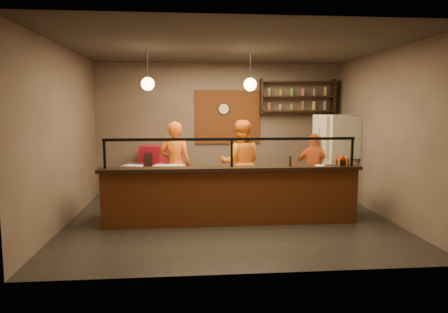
{
  "coord_description": "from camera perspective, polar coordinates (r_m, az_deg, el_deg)",
  "views": [
    {
      "loc": [
        -0.76,
        -7.33,
        2.08
      ],
      "look_at": [
        -0.08,
        0.3,
        1.18
      ],
      "focal_mm": 32.0,
      "sensor_mm": 36.0,
      "label": 1
    }
  ],
  "objects": [
    {
      "name": "pendant_right",
      "position": [
        7.63,
        3.75,
        10.24
      ],
      "size": [
        0.24,
        0.24,
        0.77
      ],
      "color": "black",
      "rests_on": "ceiling"
    },
    {
      "name": "red_cooler",
      "position": [
        9.62,
        -9.99,
        -2.13
      ],
      "size": [
        0.66,
        0.64,
        1.24
      ],
      "primitive_type": "cube",
      "rotation": [
        0.0,
        0.0,
        -0.34
      ],
      "color": "#AE0B1E",
      "rests_on": "floor"
    },
    {
      "name": "fridge",
      "position": [
        9.46,
        15.78,
        -0.21
      ],
      "size": [
        0.99,
        0.96,
        1.97
      ],
      "primitive_type": "cube",
      "rotation": [
        0.0,
        0.0,
        0.27
      ],
      "color": "beige",
      "rests_on": "floor"
    },
    {
      "name": "prep_tub_c",
      "position": [
        7.58,
        -12.99,
        -1.81
      ],
      "size": [
        0.39,
        0.36,
        0.16
      ],
      "primitive_type": "cube",
      "rotation": [
        0.0,
        0.0,
        -0.41
      ],
      "color": "silver",
      "rests_on": "worktop"
    },
    {
      "name": "brick_patch",
      "position": [
        9.84,
        0.53,
        5.65
      ],
      "size": [
        1.6,
        0.04,
        1.3
      ],
      "primitive_type": "cube",
      "color": "brown",
      "rests_on": "wall_back"
    },
    {
      "name": "ceiling",
      "position": [
        7.45,
        0.88,
        15.35
      ],
      "size": [
        6.0,
        6.0,
        0.0
      ],
      "primitive_type": "plane",
      "rotation": [
        3.14,
        0.0,
        0.0
      ],
      "color": "#3A332D",
      "rests_on": "wall_back"
    },
    {
      "name": "pizza_dough",
      "position": [
        7.86,
        8.78,
        -1.96
      ],
      "size": [
        0.6,
        0.6,
        0.01
      ],
      "primitive_type": "cylinder",
      "rotation": [
        0.0,
        0.0,
        0.2
      ],
      "color": "white",
      "rests_on": "worktop"
    },
    {
      "name": "prep_tub_b",
      "position": [
        7.63,
        -6.76,
        -1.71
      ],
      "size": [
        0.33,
        0.29,
        0.14
      ],
      "primitive_type": "cube",
      "rotation": [
        0.0,
        0.0,
        0.27
      ],
      "color": "white",
      "rests_on": "worktop"
    },
    {
      "name": "condiment_caddy",
      "position": [
        7.64,
        16.54,
        -0.84
      ],
      "size": [
        0.22,
        0.19,
        0.1
      ],
      "primitive_type": "cube",
      "rotation": [
        0.0,
        0.0,
        0.23
      ],
      "color": "black",
      "rests_on": "counter_ledge"
    },
    {
      "name": "wall_shelving",
      "position": [
        10.01,
        10.46,
        8.42
      ],
      "size": [
        1.84,
        0.28,
        0.85
      ],
      "color": "black",
      "rests_on": "wall_back"
    },
    {
      "name": "wall_right",
      "position": [
        8.25,
        22.1,
        2.88
      ],
      "size": [
        0.0,
        5.0,
        5.0
      ],
      "primitive_type": "plane",
      "rotation": [
        1.57,
        0.0,
        -1.57
      ],
      "color": "#6C5B4F",
      "rests_on": "floor"
    },
    {
      "name": "wall_front",
      "position": [
        4.91,
        3.89,
        1.1
      ],
      "size": [
        6.0,
        0.0,
        6.0
      ],
      "primitive_type": "plane",
      "rotation": [
        -1.57,
        0.0,
        0.0
      ],
      "color": "#6C5B4F",
      "rests_on": "floor"
    },
    {
      "name": "wall_clock",
      "position": [
        9.82,
        -0.05,
        6.82
      ],
      "size": [
        0.3,
        0.04,
        0.3
      ],
      "primitive_type": "cylinder",
      "rotation": [
        1.57,
        0.0,
        0.0
      ],
      "color": "black",
      "rests_on": "wall_back"
    },
    {
      "name": "pendant_left",
      "position": [
        7.58,
        -10.83,
        10.16
      ],
      "size": [
        0.24,
        0.24,
        0.77
      ],
      "color": "black",
      "rests_on": "ceiling"
    },
    {
      "name": "pepper_mill",
      "position": [
        7.28,
        9.43,
        -0.69
      ],
      "size": [
        0.05,
        0.05,
        0.19
      ],
      "primitive_type": "cylinder",
      "rotation": [
        0.0,
        0.0,
        0.12
      ],
      "color": "black",
      "rests_on": "counter_ledge"
    },
    {
      "name": "wall_back",
      "position": [
        9.87,
        -0.65,
        3.91
      ],
      "size": [
        6.0,
        0.0,
        6.0
      ],
      "primitive_type": "plane",
      "rotation": [
        1.57,
        0.0,
        0.0
      ],
      "color": "#6C5B4F",
      "rests_on": "floor"
    },
    {
      "name": "worktop_cabinet",
      "position": [
        7.74,
        0.69,
        -5.64
      ],
      "size": [
        4.6,
        0.75,
        0.85
      ],
      "primitive_type": "cube",
      "color": "gray",
      "rests_on": "floor"
    },
    {
      "name": "cook_mid",
      "position": [
        8.6,
        2.37,
        -0.97
      ],
      "size": [
        0.99,
        0.82,
        1.86
      ],
      "primitive_type": "imported",
      "rotation": [
        0.0,
        0.0,
        3.01
      ],
      "color": "orange",
      "rests_on": "floor"
    },
    {
      "name": "counter_ledge",
      "position": [
        7.14,
        1.1,
        -1.74
      ],
      "size": [
        4.7,
        0.37,
        0.06
      ],
      "primitive_type": "cube",
      "color": "black",
      "rests_on": "service_counter"
    },
    {
      "name": "wall_left",
      "position": [
        7.67,
        -22.05,
        2.63
      ],
      "size": [
        0.0,
        5.0,
        5.0
      ],
      "primitive_type": "plane",
      "rotation": [
        1.57,
        0.0,
        1.57
      ],
      "color": "#6C5B4F",
      "rests_on": "floor"
    },
    {
      "name": "floor",
      "position": [
        7.65,
        0.84,
        -9.07
      ],
      "size": [
        6.0,
        6.0,
        0.0
      ],
      "primitive_type": "plane",
      "color": "black",
      "rests_on": "ground"
    },
    {
      "name": "prep_tub_a",
      "position": [
        7.55,
        -8.82,
        -1.79
      ],
      "size": [
        0.36,
        0.33,
        0.15
      ],
      "primitive_type": "cube",
      "rotation": [
        0.0,
        0.0,
        -0.37
      ],
      "color": "silver",
      "rests_on": "worktop"
    },
    {
      "name": "cook_right",
      "position": [
        9.22,
        12.74,
        -1.6
      ],
      "size": [
        0.98,
        0.7,
        1.55
      ],
      "primitive_type": "imported",
      "rotation": [
        0.0,
        0.0,
        2.75
      ],
      "color": "#D94F14",
      "rests_on": "floor"
    },
    {
      "name": "service_counter",
      "position": [
        7.24,
        1.09,
        -5.9
      ],
      "size": [
        4.6,
        0.25,
        1.0
      ],
      "primitive_type": "cube",
      "color": "brown",
      "rests_on": "floor"
    },
    {
      "name": "sneeze_guard",
      "position": [
        7.1,
        1.11,
        0.97
      ],
      "size": [
        4.5,
        0.05,
        0.52
      ],
      "color": "white",
      "rests_on": "counter_ledge"
    },
    {
      "name": "cook_left",
      "position": [
        8.48,
        -6.99,
        -1.22
      ],
      "size": [
        0.73,
        0.54,
        1.84
      ],
      "primitive_type": "imported",
      "rotation": [
        0.0,
        0.0,
        2.98
      ],
      "color": "#D45614",
      "rests_on": "floor"
    },
    {
      "name": "worktop",
      "position": [
        7.66,
        0.7,
        -2.35
      ],
      "size": [
        4.6,
        0.75,
        0.05
      ],
      "primitive_type": "cube",
      "color": "silver",
      "rests_on": "worktop_cabinet"
    },
    {
      "name": "small_plate",
      "position": [
        7.47,
        13.54,
        -1.27
      ],
      "size": [
        0.21,
        0.21,
        0.01
      ],
      "primitive_type": "cylinder",
      "rotation": [
        0.0,
        0.0,
        0.13
      ],
      "color": "silver",
      "rests_on": "counter_ledge"
    },
    {
      "name": "rolling_pin",
      "position": [
        7.63,
        -5.17,
        -1.98
      ],
      "size": [
        0.38,
        0.13,
        0.06
      ],
      "primitive_type": "cylinder",
      "rotation": [
        0.0,
        1.57,
        0.19
      ],
      "color": "yellow",
      "rests_on": "worktop"
    }
  ]
}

